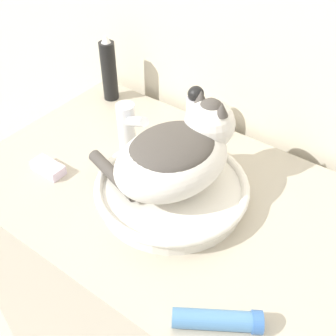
{
  "coord_description": "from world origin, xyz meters",
  "views": [
    {
      "loc": [
        0.41,
        -0.26,
        1.52
      ],
      "look_at": [
        0.02,
        0.27,
        0.95
      ],
      "focal_mm": 45.0,
      "sensor_mm": 36.0,
      "label": 1
    }
  ],
  "objects_px": {
    "cat": "(178,152)",
    "deodorant_stick": "(195,111)",
    "soap_bar": "(48,168)",
    "hairspray_can_black": "(109,70)",
    "faucet": "(128,125)",
    "cream_tube": "(219,320)"
  },
  "relations": [
    {
      "from": "cat",
      "to": "deodorant_stick",
      "type": "height_order",
      "value": "cat"
    },
    {
      "from": "cat",
      "to": "soap_bar",
      "type": "height_order",
      "value": "cat"
    },
    {
      "from": "cat",
      "to": "hairspray_can_black",
      "type": "height_order",
      "value": "cat"
    },
    {
      "from": "soap_bar",
      "to": "cat",
      "type": "bearing_deg",
      "value": 22.25
    },
    {
      "from": "cat",
      "to": "soap_bar",
      "type": "xyz_separation_m",
      "value": [
        -0.29,
        -0.12,
        -0.11
      ]
    },
    {
      "from": "hairspray_can_black",
      "to": "soap_bar",
      "type": "height_order",
      "value": "hairspray_can_black"
    },
    {
      "from": "cat",
      "to": "deodorant_stick",
      "type": "distance_m",
      "value": 0.25
    },
    {
      "from": "deodorant_stick",
      "to": "cat",
      "type": "bearing_deg",
      "value": -65.46
    },
    {
      "from": "deodorant_stick",
      "to": "soap_bar",
      "type": "relative_size",
      "value": 1.69
    },
    {
      "from": "hairspray_can_black",
      "to": "soap_bar",
      "type": "relative_size",
      "value": 2.37
    },
    {
      "from": "deodorant_stick",
      "to": "hairspray_can_black",
      "type": "height_order",
      "value": "hairspray_can_black"
    },
    {
      "from": "faucet",
      "to": "hairspray_can_black",
      "type": "xyz_separation_m",
      "value": [
        -0.2,
        0.16,
        0.02
      ]
    },
    {
      "from": "deodorant_stick",
      "to": "soap_bar",
      "type": "height_order",
      "value": "deodorant_stick"
    },
    {
      "from": "hairspray_can_black",
      "to": "soap_bar",
      "type": "distance_m",
      "value": 0.36
    },
    {
      "from": "faucet",
      "to": "hairspray_can_black",
      "type": "bearing_deg",
      "value": 165.32
    },
    {
      "from": "cat",
      "to": "faucet",
      "type": "distance_m",
      "value": 0.21
    },
    {
      "from": "cat",
      "to": "cream_tube",
      "type": "xyz_separation_m",
      "value": [
        0.24,
        -0.22,
        -0.11
      ]
    },
    {
      "from": "cream_tube",
      "to": "soap_bar",
      "type": "height_order",
      "value": "cream_tube"
    },
    {
      "from": "faucet",
      "to": "hairspray_can_black",
      "type": "distance_m",
      "value": 0.26
    },
    {
      "from": "cream_tube",
      "to": "deodorant_stick",
      "type": "bearing_deg",
      "value": 128.04
    },
    {
      "from": "faucet",
      "to": "deodorant_stick",
      "type": "height_order",
      "value": "faucet"
    },
    {
      "from": "faucet",
      "to": "cream_tube",
      "type": "bearing_deg",
      "value": -10.18
    }
  ]
}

